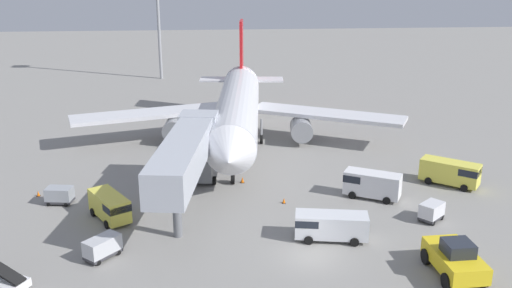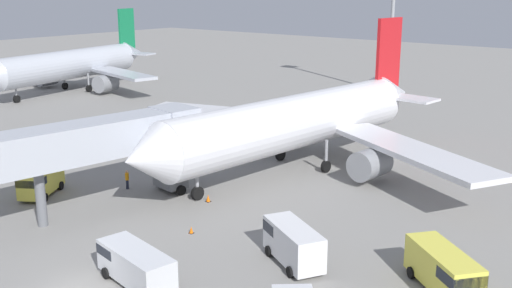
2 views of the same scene
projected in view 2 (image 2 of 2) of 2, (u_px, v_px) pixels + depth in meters
airplane_at_gate at (300, 121)px, 54.95m from camera, size 39.20×37.16×13.04m
jet_bridge at (105, 142)px, 44.61m from camera, size 5.77×17.82×6.90m
service_van_outer_right at (40, 181)px, 48.20m from camera, size 4.05×4.97×2.18m
service_van_rear_right at (292, 242)px, 36.47m from camera, size 5.26×4.04×2.40m
service_van_near_center at (134, 263)px, 34.04m from camera, size 5.78×2.93×2.09m
service_van_outer_left at (444, 269)px, 33.02m from camera, size 5.43×4.88×2.34m
baggage_cart_mid_right at (47, 164)px, 54.18m from camera, size 2.42×1.75×1.50m
ground_crew_worker_foreground at (127, 179)px, 49.91m from camera, size 0.42×0.42×1.61m
safety_cone_alpha at (191, 230)px, 41.11m from camera, size 0.32×0.32×0.50m
safety_cone_bravo at (208, 198)px, 47.08m from camera, size 0.37×0.37×0.58m
safety_cone_charlie at (50, 161)px, 57.21m from camera, size 0.33×0.33×0.51m
airplane_background at (73, 65)px, 94.99m from camera, size 32.79×34.15×12.36m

